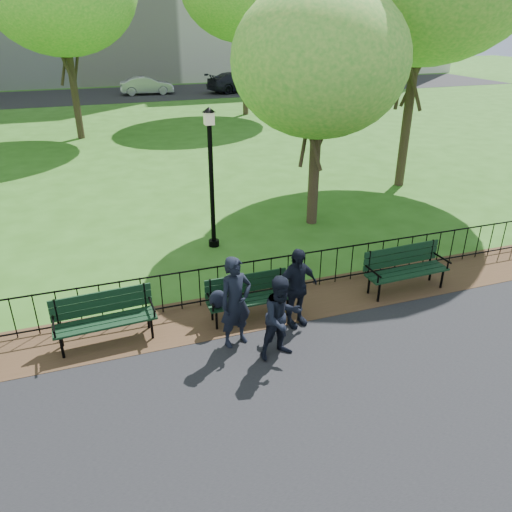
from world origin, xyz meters
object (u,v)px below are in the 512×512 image
object	(u,v)px
park_bench_main	(238,294)
park_bench_right_a	(405,264)
person_left	(236,302)
person_mid	(282,318)
tree_near_e	(320,61)
sedan_silver	(147,85)
sedan_dark	(238,82)
park_bench_left_a	(104,313)
person_right	(296,288)
lamppost	(211,174)

from	to	relation	value
park_bench_main	park_bench_right_a	distance (m)	3.88
person_left	person_mid	size ratio (longest dim) A/B	1.11
park_bench_main	tree_near_e	distance (m)	6.92
park_bench_main	person_mid	distance (m)	1.46
sedan_silver	sedan_dark	bearing A→B (deg)	-93.91
person_mid	sedan_dark	world-z (taller)	person_mid
park_bench_left_a	sedan_dark	distance (m)	34.43
tree_near_e	sedan_dark	bearing A→B (deg)	77.04
person_mid	tree_near_e	bearing A→B (deg)	52.08
park_bench_left_a	park_bench_right_a	bearing A→B (deg)	-4.31
park_bench_main	person_right	distance (m)	1.17
park_bench_main	person_mid	size ratio (longest dim) A/B	1.08
person_left	sedan_silver	xyz separation A→B (m)	(3.13, 33.88, -0.22)
sedan_silver	person_left	bearing A→B (deg)	178.22
park_bench_right_a	lamppost	distance (m)	5.21
park_bench_main	person_left	bearing A→B (deg)	-110.41
tree_near_e	sedan_dark	xyz separation A→B (m)	(6.40, 27.83, -3.76)
park_bench_right_a	person_left	bearing A→B (deg)	-171.68
sedan_silver	park_bench_main	bearing A→B (deg)	178.58
park_bench_main	sedan_dark	xyz separation A→B (m)	(10.06, 32.18, 0.18)
park_bench_left_a	sedan_silver	world-z (taller)	sedan_silver
lamppost	sedan_silver	distance (m)	29.56
sedan_silver	tree_near_e	bearing A→B (deg)	-174.90
park_bench_right_a	person_right	world-z (taller)	person_right
person_right	sedan_dark	xyz separation A→B (m)	(9.04, 32.71, -0.07)
tree_near_e	park_bench_left_a	bearing A→B (deg)	-146.05
park_bench_left_a	person_left	world-z (taller)	person_left
tree_near_e	sedan_silver	world-z (taller)	tree_near_e
person_right	person_left	bearing A→B (deg)	179.02
park_bench_right_a	sedan_dark	size ratio (longest dim) A/B	0.37
person_left	person_mid	world-z (taller)	person_left
lamppost	person_mid	xyz separation A→B (m)	(-0.09, -5.08, -1.17)
park_bench_main	park_bench_left_a	bearing A→B (deg)	176.47
person_mid	person_right	xyz separation A→B (m)	(0.65, 0.86, 0.02)
park_bench_left_a	tree_near_e	world-z (taller)	tree_near_e
lamppost	person_right	xyz separation A→B (m)	(0.56, -4.21, -1.15)
park_bench_left_a	person_right	bearing A→B (deg)	-13.62
person_right	person_mid	bearing A→B (deg)	-138.08
tree_near_e	person_mid	world-z (taller)	tree_near_e
park_bench_right_a	sedan_silver	xyz separation A→B (m)	(-1.03, 33.12, 0.06)
park_bench_main	lamppost	xyz separation A→B (m)	(0.46, 3.68, 1.39)
lamppost	person_mid	bearing A→B (deg)	-91.00
park_bench_left_a	tree_near_e	bearing A→B (deg)	31.01
sedan_dark	park_bench_main	bearing A→B (deg)	149.93
person_right	sedan_dark	world-z (taller)	person_right
person_left	person_right	distance (m)	1.32
person_mid	person_right	bearing A→B (deg)	44.91
park_bench_right_a	person_left	distance (m)	4.24
lamppost	park_bench_right_a	bearing A→B (deg)	-47.13
tree_near_e	person_mid	xyz separation A→B (m)	(-3.28, -5.74, -3.72)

